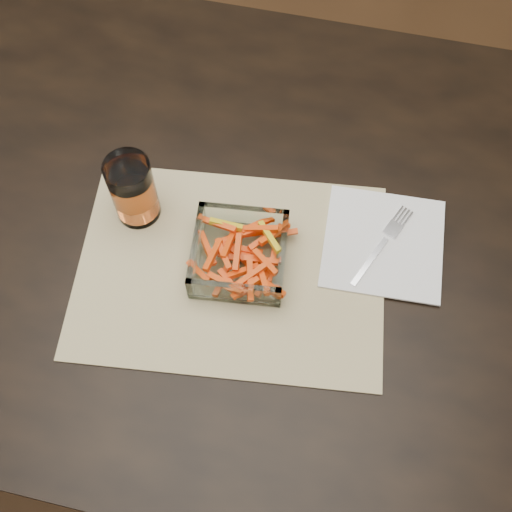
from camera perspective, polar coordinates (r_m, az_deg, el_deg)
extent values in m
plane|color=#331E0F|center=(1.68, -2.52, -9.45)|extent=(4.50, 4.50, 0.00)
cube|color=black|center=(1.01, -4.16, 3.33)|extent=(1.60, 0.90, 0.03)
cube|color=tan|center=(0.95, -2.25, -1.18)|extent=(0.49, 0.38, 0.00)
cube|color=white|center=(0.95, -1.47, -0.42)|extent=(0.15, 0.15, 0.01)
cube|color=white|center=(0.96, -1.05, 3.48)|extent=(0.13, 0.02, 0.05)
cube|color=white|center=(0.90, -1.98, -3.32)|extent=(0.13, 0.02, 0.05)
cube|color=white|center=(0.93, -5.30, 0.55)|extent=(0.02, 0.13, 0.05)
cube|color=white|center=(0.92, 2.33, -0.19)|extent=(0.02, 0.13, 0.05)
cylinder|color=white|center=(0.96, -10.89, 5.81)|extent=(0.07, 0.07, 0.12)
cylinder|color=#C6511C|center=(0.97, -10.76, 5.39)|extent=(0.06, 0.06, 0.08)
cube|color=white|center=(0.98, 11.26, 1.14)|extent=(0.19, 0.19, 0.00)
cube|color=silver|center=(0.96, 10.06, -0.48)|extent=(0.04, 0.09, 0.00)
cube|color=silver|center=(0.99, 12.09, 2.34)|extent=(0.03, 0.03, 0.00)
cube|color=silver|center=(1.01, 12.50, 3.74)|extent=(0.01, 0.03, 0.00)
cube|color=silver|center=(1.01, 12.77, 3.57)|extent=(0.01, 0.03, 0.00)
cube|color=silver|center=(1.01, 13.05, 3.40)|extent=(0.01, 0.03, 0.00)
cube|color=silver|center=(1.00, 13.32, 3.23)|extent=(0.01, 0.03, 0.00)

